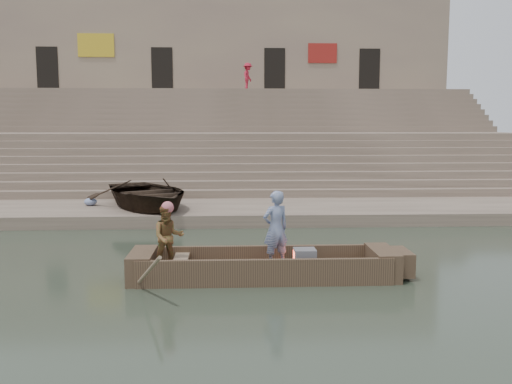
{
  "coord_description": "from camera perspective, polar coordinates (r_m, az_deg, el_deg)",
  "views": [
    {
      "loc": [
        2.22,
        -10.79,
        3.28
      ],
      "look_at": [
        2.91,
        3.98,
        1.4
      ],
      "focal_mm": 38.37,
      "sensor_mm": 36.0,
      "label": 1
    }
  ],
  "objects": [
    {
      "name": "ghat_steps",
      "position": [
        28.11,
        -7.2,
        4.16
      ],
      "size": [
        32.0,
        11.0,
        5.2
      ],
      "color": "gray",
      "rests_on": "ground"
    },
    {
      "name": "building_wall",
      "position": [
        37.42,
        -6.16,
        10.75
      ],
      "size": [
        32.0,
        5.07,
        11.2
      ],
      "color": "gray",
      "rests_on": "ground"
    },
    {
      "name": "mid_landing",
      "position": [
        26.45,
        -7.48,
        3.1
      ],
      "size": [
        32.0,
        3.0,
        2.8
      ],
      "primitive_type": "cube",
      "color": "gray",
      "rests_on": "ground"
    },
    {
      "name": "rowing_man",
      "position": [
        11.59,
        -9.15,
        -4.67
      ],
      "size": [
        0.77,
        0.67,
        1.37
      ],
      "primitive_type": "imported",
      "rotation": [
        0.0,
        0.0,
        0.25
      ],
      "color": "#236A23",
      "rests_on": "main_rowboat"
    },
    {
      "name": "pedestrian",
      "position": [
        32.52,
        -0.86,
        11.98
      ],
      "size": [
        0.85,
        1.12,
        1.54
      ],
      "primitive_type": "imported",
      "rotation": [
        0.0,
        0.0,
        1.26
      ],
      "color": "#B81F34",
      "rests_on": "upper_landing"
    },
    {
      "name": "main_rowboat",
      "position": [
        11.73,
        0.8,
        -8.43
      ],
      "size": [
        5.0,
        1.3,
        0.22
      ],
      "primitive_type": "cube",
      "color": "brown",
      "rests_on": "ground"
    },
    {
      "name": "upper_landing",
      "position": [
        33.37,
        -6.51,
        6.02
      ],
      "size": [
        32.0,
        3.0,
        5.2
      ],
      "primitive_type": "cube",
      "color": "gray",
      "rests_on": "ground"
    },
    {
      "name": "rowboat_trim",
      "position": [
        11.68,
        1.82,
        -7.49
      ],
      "size": [
        6.04,
        2.63,
        2.04
      ],
      "color": "brown",
      "rests_on": "ground"
    },
    {
      "name": "ground",
      "position": [
        11.49,
        -13.89,
        -9.55
      ],
      "size": [
        120.0,
        120.0,
        0.0
      ],
      "primitive_type": "plane",
      "color": "#293527",
      "rests_on": "ground"
    },
    {
      "name": "standing_man",
      "position": [
        11.68,
        2.06,
        -3.83
      ],
      "size": [
        0.7,
        0.6,
        1.63
      ],
      "primitive_type": "imported",
      "rotation": [
        0.0,
        0.0,
        3.57
      ],
      "color": "navy",
      "rests_on": "main_rowboat"
    },
    {
      "name": "lower_landing",
      "position": [
        19.17,
        -9.28,
        -2.1
      ],
      "size": [
        32.0,
        4.0,
        0.4
      ],
      "primitive_type": "cube",
      "color": "gray",
      "rests_on": "ground"
    },
    {
      "name": "television",
      "position": [
        11.73,
        5.04,
        -6.89
      ],
      "size": [
        0.46,
        0.42,
        0.4
      ],
      "color": "slate",
      "rests_on": "main_rowboat"
    },
    {
      "name": "beached_rowboat",
      "position": [
        18.92,
        -11.31,
        -0.13
      ],
      "size": [
        5.26,
        5.85,
        1.0
      ],
      "primitive_type": "imported",
      "rotation": [
        0.0,
        0.0,
        0.48
      ],
      "color": "#2D2116",
      "rests_on": "lower_landing"
    }
  ]
}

